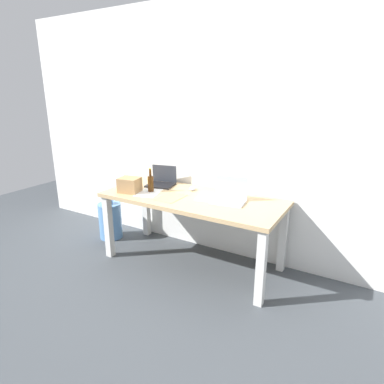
{
  "coord_description": "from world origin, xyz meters",
  "views": [
    {
      "loc": [
        1.53,
        -2.62,
        1.72
      ],
      "look_at": [
        0.0,
        0.0,
        0.77
      ],
      "focal_mm": 30.42,
      "sensor_mm": 36.0,
      "label": 1
    }
  ],
  "objects_px": {
    "desk": "(192,206)",
    "beer_bottle": "(151,183)",
    "cardboard_box": "(130,185)",
    "laptop_right": "(229,196)",
    "computer_mouse": "(192,189)",
    "water_cooler_jug": "(110,220)",
    "laptop_left": "(162,181)"
  },
  "relations": [
    {
      "from": "desk",
      "to": "beer_bottle",
      "type": "bearing_deg",
      "value": -172.23
    },
    {
      "from": "beer_bottle",
      "to": "cardboard_box",
      "type": "height_order",
      "value": "beer_bottle"
    },
    {
      "from": "laptop_right",
      "to": "computer_mouse",
      "type": "distance_m",
      "value": 0.51
    },
    {
      "from": "cardboard_box",
      "to": "beer_bottle",
      "type": "bearing_deg",
      "value": 34.0
    },
    {
      "from": "water_cooler_jug",
      "to": "laptop_right",
      "type": "bearing_deg",
      "value": 0.89
    },
    {
      "from": "water_cooler_jug",
      "to": "cardboard_box",
      "type": "bearing_deg",
      "value": -21.86
    },
    {
      "from": "laptop_left",
      "to": "water_cooler_jug",
      "type": "xyz_separation_m",
      "value": [
        -0.66,
        -0.16,
        -0.54
      ]
    },
    {
      "from": "laptop_left",
      "to": "water_cooler_jug",
      "type": "bearing_deg",
      "value": -166.34
    },
    {
      "from": "desk",
      "to": "cardboard_box",
      "type": "xyz_separation_m",
      "value": [
        -0.63,
        -0.18,
        0.17
      ]
    },
    {
      "from": "desk",
      "to": "computer_mouse",
      "type": "xyz_separation_m",
      "value": [
        -0.11,
        0.2,
        0.11
      ]
    },
    {
      "from": "laptop_left",
      "to": "laptop_right",
      "type": "distance_m",
      "value": 0.88
    },
    {
      "from": "cardboard_box",
      "to": "laptop_left",
      "type": "bearing_deg",
      "value": 70.31
    },
    {
      "from": "laptop_right",
      "to": "computer_mouse",
      "type": "relative_size",
      "value": 3.33
    },
    {
      "from": "laptop_left",
      "to": "computer_mouse",
      "type": "bearing_deg",
      "value": 0.64
    },
    {
      "from": "laptop_left",
      "to": "computer_mouse",
      "type": "distance_m",
      "value": 0.39
    },
    {
      "from": "desk",
      "to": "water_cooler_jug",
      "type": "relative_size",
      "value": 3.72
    },
    {
      "from": "laptop_right",
      "to": "water_cooler_jug",
      "type": "relative_size",
      "value": 0.69
    },
    {
      "from": "laptop_left",
      "to": "water_cooler_jug",
      "type": "height_order",
      "value": "laptop_left"
    },
    {
      "from": "cardboard_box",
      "to": "laptop_right",
      "type": "bearing_deg",
      "value": 13.21
    },
    {
      "from": "laptop_left",
      "to": "cardboard_box",
      "type": "height_order",
      "value": "laptop_left"
    },
    {
      "from": "computer_mouse",
      "to": "beer_bottle",
      "type": "bearing_deg",
      "value": -171.94
    },
    {
      "from": "water_cooler_jug",
      "to": "laptop_left",
      "type": "bearing_deg",
      "value": 13.66
    },
    {
      "from": "laptop_left",
      "to": "cardboard_box",
      "type": "xyz_separation_m",
      "value": [
        -0.13,
        -0.37,
        0.03
      ]
    },
    {
      "from": "desk",
      "to": "laptop_right",
      "type": "xyz_separation_m",
      "value": [
        0.37,
        0.05,
        0.14
      ]
    },
    {
      "from": "desk",
      "to": "computer_mouse",
      "type": "height_order",
      "value": "computer_mouse"
    },
    {
      "from": "laptop_right",
      "to": "computer_mouse",
      "type": "bearing_deg",
      "value": 163.66
    },
    {
      "from": "beer_bottle",
      "to": "water_cooler_jug",
      "type": "bearing_deg",
      "value": 172.55
    },
    {
      "from": "computer_mouse",
      "to": "cardboard_box",
      "type": "bearing_deg",
      "value": -172.89
    },
    {
      "from": "beer_bottle",
      "to": "laptop_left",
      "type": "bearing_deg",
      "value": 99.87
    },
    {
      "from": "laptop_left",
      "to": "beer_bottle",
      "type": "distance_m",
      "value": 0.26
    },
    {
      "from": "laptop_left",
      "to": "desk",
      "type": "bearing_deg",
      "value": -20.97
    },
    {
      "from": "cardboard_box",
      "to": "desk",
      "type": "bearing_deg",
      "value": 16.05
    }
  ]
}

